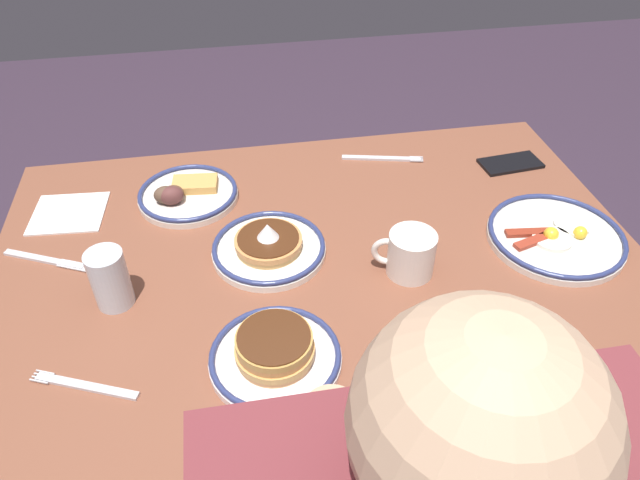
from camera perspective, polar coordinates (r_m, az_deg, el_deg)
name	(u,v)px	position (r m, az deg, el deg)	size (l,w,h in m)	color
ground_plane	(320,454)	(1.74, 0.01, -20.12)	(6.00, 6.00, 0.00)	#372938
dining_table	(320,300)	(1.24, 0.01, -5.83)	(1.27, 0.87, 0.74)	brown
plate_near_main	(185,194)	(1.32, -12.99, 4.38)	(0.22, 0.22, 0.05)	silver
plate_center_pancakes	(556,236)	(1.27, 21.94, 0.36)	(0.27, 0.27, 0.04)	silver
plate_far_companion	(275,353)	(0.96, -4.39, -10.92)	(0.22, 0.22, 0.06)	white
plate_far_side	(269,246)	(1.15, -5.00, -0.63)	(0.22, 0.22, 0.07)	white
coffee_mug	(410,253)	(1.10, 8.73, -1.28)	(0.12, 0.09, 0.09)	white
drinking_glass	(111,281)	(1.09, -19.69, -3.80)	(0.07, 0.07, 0.11)	silver
cell_phone	(510,163)	(1.49, 18.03, 7.09)	(0.14, 0.07, 0.01)	black
paper_napkin	(69,213)	(1.37, -23.22, 2.41)	(0.15, 0.14, 0.00)	white
fork_near	(84,386)	(1.01, -21.94, -13.00)	(0.17, 0.09, 0.01)	silver
fork_far	(383,158)	(1.45, 6.14, 7.90)	(0.20, 0.06, 0.01)	silver
butter_knife	(52,261)	(1.25, -24.59, -1.88)	(0.20, 0.10, 0.01)	silver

